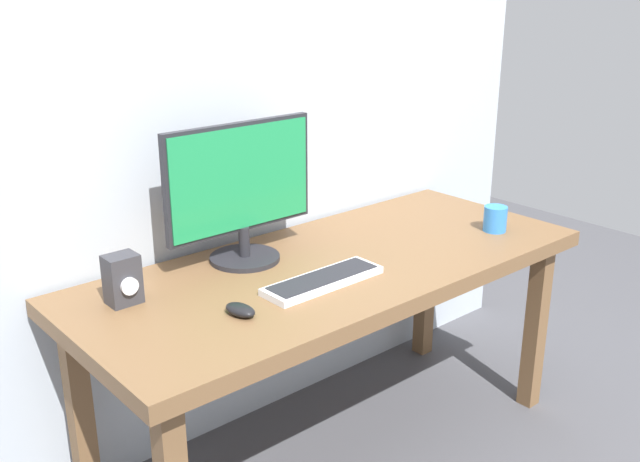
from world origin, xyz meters
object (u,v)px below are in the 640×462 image
(monitor, at_px, (241,190))
(coffee_mug, at_px, (495,219))
(desk, at_px, (335,283))
(keyboard_primary, at_px, (323,280))
(audio_controller, at_px, (123,279))
(mouse, at_px, (240,310))

(monitor, height_order, coffee_mug, monitor)
(desk, bearing_deg, coffee_mug, -13.70)
(keyboard_primary, height_order, audio_controller, audio_controller)
(mouse, height_order, audio_controller, audio_controller)
(mouse, bearing_deg, coffee_mug, -10.89)
(audio_controller, relative_size, coffee_mug, 1.57)
(keyboard_primary, xyz_separation_m, audio_controller, (-0.51, 0.27, 0.06))
(keyboard_primary, bearing_deg, mouse, -177.71)
(mouse, bearing_deg, audio_controller, 116.76)
(monitor, xyz_separation_m, keyboard_primary, (0.07, -0.32, -0.23))
(monitor, bearing_deg, audio_controller, -173.28)
(desk, relative_size, audio_controller, 12.02)
(keyboard_primary, distance_m, coffee_mug, 0.79)
(coffee_mug, bearing_deg, audio_controller, 166.52)
(keyboard_primary, xyz_separation_m, coffee_mug, (0.79, -0.04, 0.03))
(keyboard_primary, bearing_deg, monitor, 101.72)
(mouse, relative_size, audio_controller, 0.69)
(desk, height_order, mouse, mouse)
(desk, distance_m, keyboard_primary, 0.21)
(keyboard_primary, xyz_separation_m, mouse, (-0.31, -0.01, 0.00))
(coffee_mug, bearing_deg, monitor, 156.87)
(desk, relative_size, coffee_mug, 18.89)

